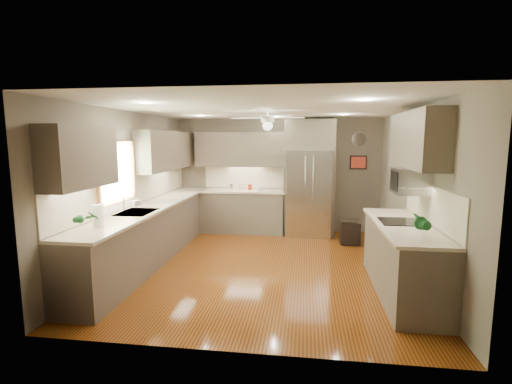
% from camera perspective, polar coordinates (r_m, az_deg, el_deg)
% --- Properties ---
extents(floor, '(5.00, 5.00, 0.00)m').
position_cam_1_polar(floor, '(6.14, 1.43, -11.29)').
color(floor, '#481D09').
rests_on(floor, ground).
extents(ceiling, '(5.00, 5.00, 0.00)m').
position_cam_1_polar(ceiling, '(5.82, 1.52, 12.64)').
color(ceiling, white).
rests_on(ceiling, ground).
extents(wall_back, '(4.50, 0.00, 4.50)m').
position_cam_1_polar(wall_back, '(8.32, 3.33, 2.61)').
color(wall_back, '#645A4C').
rests_on(wall_back, ground).
extents(wall_front, '(4.50, 0.00, 4.50)m').
position_cam_1_polar(wall_front, '(3.41, -3.05, -5.19)').
color(wall_front, '#645A4C').
rests_on(wall_front, ground).
extents(wall_left, '(0.00, 5.00, 5.00)m').
position_cam_1_polar(wall_left, '(6.49, -18.70, 0.68)').
color(wall_left, '#645A4C').
rests_on(wall_left, ground).
extents(wall_right, '(0.00, 5.00, 5.00)m').
position_cam_1_polar(wall_right, '(6.04, 23.21, -0.06)').
color(wall_right, '#645A4C').
rests_on(wall_right, ground).
extents(canister_b, '(0.10, 0.10, 0.12)m').
position_cam_1_polar(canister_b, '(8.20, -3.83, 0.84)').
color(canister_b, silver).
rests_on(canister_b, back_run).
extents(canister_c, '(0.11, 0.11, 0.16)m').
position_cam_1_polar(canister_c, '(8.13, -2.37, 0.94)').
color(canister_c, beige).
rests_on(canister_c, back_run).
extents(canister_d, '(0.09, 0.09, 0.13)m').
position_cam_1_polar(canister_d, '(8.16, -0.95, 0.75)').
color(canister_d, maroon).
rests_on(canister_d, back_run).
extents(soap_bottle, '(0.11, 0.11, 0.18)m').
position_cam_1_polar(soap_bottle, '(6.24, -17.92, -1.58)').
color(soap_bottle, white).
rests_on(soap_bottle, left_run).
extents(potted_plant_left, '(0.21, 0.18, 0.33)m').
position_cam_1_polar(potted_plant_left, '(4.89, -24.52, -3.63)').
color(potted_plant_left, '#164F1E').
rests_on(potted_plant_left, left_run).
extents(potted_plant_right, '(0.22, 0.19, 0.35)m').
position_cam_1_polar(potted_plant_right, '(4.54, 23.92, -4.29)').
color(potted_plant_right, '#164F1E').
rests_on(potted_plant_right, right_run).
extents(bowl, '(0.28, 0.28, 0.05)m').
position_cam_1_polar(bowl, '(8.06, 0.67, 0.42)').
color(bowl, beige).
rests_on(bowl, back_run).
extents(left_run, '(0.65, 4.70, 1.45)m').
position_cam_1_polar(left_run, '(6.63, -15.53, -5.76)').
color(left_run, brown).
rests_on(left_run, ground).
extents(back_run, '(1.85, 0.65, 1.45)m').
position_cam_1_polar(back_run, '(8.23, -1.92, -2.83)').
color(back_run, brown).
rests_on(back_run, ground).
extents(uppers, '(4.50, 4.70, 0.95)m').
position_cam_1_polar(uppers, '(6.62, -4.27, 6.62)').
color(uppers, brown).
rests_on(uppers, wall_left).
extents(window, '(0.05, 1.12, 0.92)m').
position_cam_1_polar(window, '(6.00, -20.68, 2.91)').
color(window, '#BFF2B2').
rests_on(window, wall_left).
extents(sink, '(0.50, 0.70, 0.32)m').
position_cam_1_polar(sink, '(5.96, -17.92, -3.25)').
color(sink, silver).
rests_on(sink, left_run).
extents(refrigerator, '(1.06, 0.75, 2.45)m').
position_cam_1_polar(refrigerator, '(7.97, 8.16, 1.86)').
color(refrigerator, silver).
rests_on(refrigerator, ground).
extents(right_run, '(0.70, 2.20, 1.45)m').
position_cam_1_polar(right_run, '(5.36, 21.71, -9.32)').
color(right_run, brown).
rests_on(right_run, ground).
extents(microwave, '(0.43, 0.55, 0.34)m').
position_cam_1_polar(microwave, '(5.43, 22.60, 1.59)').
color(microwave, silver).
rests_on(microwave, wall_right).
extents(ceiling_fan, '(1.18, 1.18, 0.32)m').
position_cam_1_polar(ceiling_fan, '(6.10, 1.82, 10.84)').
color(ceiling_fan, white).
rests_on(ceiling_fan, ceiling).
extents(recessed_lights, '(2.84, 3.14, 0.01)m').
position_cam_1_polar(recessed_lights, '(6.22, 1.55, 12.29)').
color(recessed_lights, white).
rests_on(recessed_lights, ceiling).
extents(wall_clock, '(0.30, 0.03, 0.30)m').
position_cam_1_polar(wall_clock, '(8.33, 15.58, 7.85)').
color(wall_clock, white).
rests_on(wall_clock, wall_back).
extents(framed_print, '(0.36, 0.03, 0.30)m').
position_cam_1_polar(framed_print, '(8.33, 15.45, 4.41)').
color(framed_print, black).
rests_on(framed_print, wall_back).
extents(stool, '(0.37, 0.37, 0.46)m').
position_cam_1_polar(stool, '(7.55, 14.24, -5.98)').
color(stool, black).
rests_on(stool, ground).
extents(paper_towel, '(0.13, 0.13, 0.32)m').
position_cam_1_polar(paper_towel, '(5.06, -23.17, -3.44)').
color(paper_towel, white).
rests_on(paper_towel, left_run).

